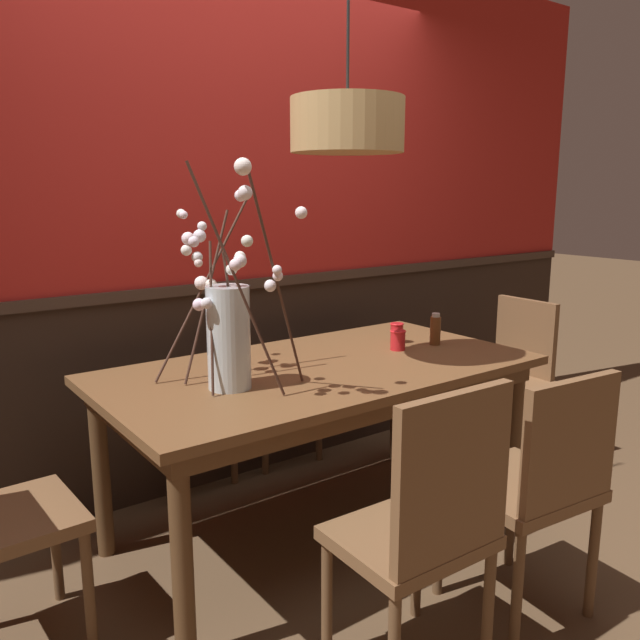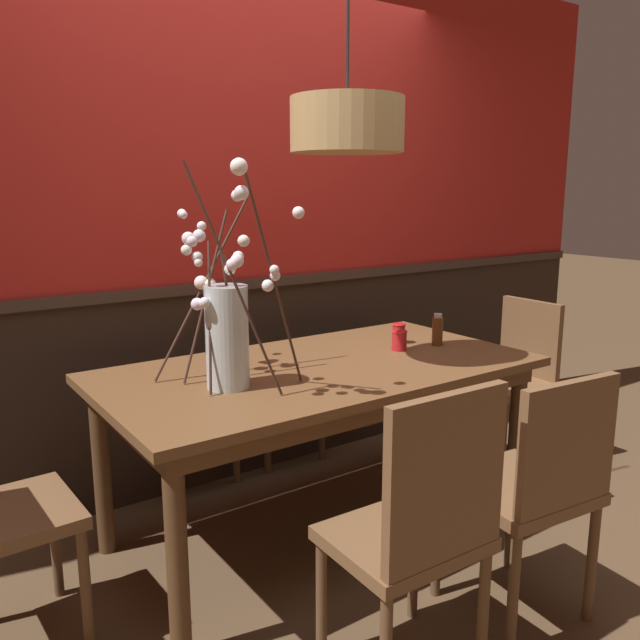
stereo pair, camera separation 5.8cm
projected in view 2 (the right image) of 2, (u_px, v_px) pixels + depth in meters
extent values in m
plane|color=brown|center=(320.00, 531.00, 2.86)|extent=(24.00, 24.00, 0.00)
cube|color=#2D2119|center=(235.00, 381.00, 3.40)|extent=(5.41, 0.12, 1.01)
cube|color=#3E2E24|center=(233.00, 284.00, 3.28)|extent=(5.41, 0.14, 0.05)
cube|color=#B2231E|center=(227.00, 110.00, 3.12)|extent=(5.41, 0.12, 1.74)
cube|color=brown|center=(320.00, 369.00, 2.71)|extent=(1.83, 0.96, 0.04)
cube|color=brown|center=(320.00, 383.00, 2.73)|extent=(1.72, 0.86, 0.08)
cylinder|color=brown|center=(177.00, 557.00, 2.01)|extent=(0.07, 0.07, 0.73)
cylinder|color=brown|center=(516.00, 441.00, 2.94)|extent=(0.07, 0.07, 0.73)
cylinder|color=brown|center=(102.00, 470.00, 2.64)|extent=(0.07, 0.07, 0.73)
cylinder|color=brown|center=(400.00, 396.00, 3.57)|extent=(0.07, 0.07, 0.73)
cube|color=brown|center=(403.00, 538.00, 1.97)|extent=(0.46, 0.40, 0.04)
cube|color=brown|center=(446.00, 478.00, 1.78)|extent=(0.43, 0.05, 0.49)
cylinder|color=brown|center=(321.00, 600.00, 2.04)|extent=(0.04, 0.04, 0.42)
cylinder|color=brown|center=(414.00, 562.00, 2.26)|extent=(0.04, 0.04, 0.42)
cylinder|color=brown|center=(483.00, 611.00, 1.99)|extent=(0.04, 0.04, 0.42)
cube|color=brown|center=(187.00, 398.00, 3.30)|extent=(0.42, 0.45, 0.04)
cube|color=brown|center=(169.00, 342.00, 3.40)|extent=(0.38, 0.05, 0.48)
cylinder|color=brown|center=(236.00, 444.00, 3.30)|extent=(0.04, 0.04, 0.42)
cylinder|color=brown|center=(174.00, 461.00, 3.10)|extent=(0.04, 0.04, 0.42)
cylinder|color=brown|center=(202.00, 423.00, 3.60)|extent=(0.04, 0.04, 0.42)
cylinder|color=brown|center=(144.00, 437.00, 3.39)|extent=(0.04, 0.04, 0.42)
cube|color=brown|center=(279.00, 378.00, 3.60)|extent=(0.43, 0.46, 0.04)
cube|color=brown|center=(263.00, 327.00, 3.72)|extent=(0.38, 0.07, 0.48)
cylinder|color=brown|center=(322.00, 423.00, 3.58)|extent=(0.04, 0.04, 0.44)
cylinder|color=brown|center=(267.00, 435.00, 3.41)|extent=(0.04, 0.04, 0.44)
cylinder|color=brown|center=(291.00, 404.00, 3.89)|extent=(0.04, 0.04, 0.44)
cylinder|color=brown|center=(239.00, 414.00, 3.72)|extent=(0.04, 0.04, 0.44)
cube|color=brown|center=(516.00, 488.00, 2.26)|extent=(0.48, 0.48, 0.04)
cube|color=brown|center=(568.00, 445.00, 2.04)|extent=(0.42, 0.08, 0.42)
cylinder|color=brown|center=(437.00, 540.00, 2.38)|extent=(0.04, 0.04, 0.45)
cylinder|color=brown|center=(511.00, 515.00, 2.56)|extent=(0.04, 0.04, 0.45)
cylinder|color=brown|center=(513.00, 595.00, 2.05)|extent=(0.04, 0.04, 0.45)
cylinder|color=brown|center=(592.00, 562.00, 2.24)|extent=(0.04, 0.04, 0.45)
cube|color=brown|center=(10.00, 516.00, 2.09)|extent=(0.42, 0.43, 0.04)
cylinder|color=brown|center=(55.00, 542.00, 2.37)|extent=(0.04, 0.04, 0.43)
cylinder|color=brown|center=(86.00, 589.00, 2.10)|extent=(0.04, 0.04, 0.43)
cube|color=brown|center=(504.00, 384.00, 3.46)|extent=(0.44, 0.42, 0.04)
cube|color=brown|center=(530.00, 338.00, 3.51)|extent=(0.05, 0.38, 0.42)
cylinder|color=brown|center=(503.00, 444.00, 3.27)|extent=(0.04, 0.04, 0.45)
cylinder|color=brown|center=(455.00, 424.00, 3.55)|extent=(0.04, 0.04, 0.45)
cylinder|color=brown|center=(549.00, 430.00, 3.46)|extent=(0.04, 0.04, 0.45)
cylinder|color=brown|center=(500.00, 412.00, 3.74)|extent=(0.04, 0.04, 0.45)
cylinder|color=silver|center=(227.00, 337.00, 2.37)|extent=(0.16, 0.16, 0.39)
cylinder|color=silver|center=(228.00, 375.00, 2.40)|extent=(0.14, 0.14, 0.08)
cylinder|color=#472D23|center=(275.00, 284.00, 2.25)|extent=(0.32, 0.16, 0.80)
sphere|color=white|center=(274.00, 270.00, 2.20)|extent=(0.03, 0.03, 0.03)
sphere|color=white|center=(298.00, 213.00, 2.16)|extent=(0.04, 0.04, 0.04)
sphere|color=white|center=(268.00, 286.00, 2.24)|extent=(0.04, 0.04, 0.04)
sphere|color=white|center=(275.00, 276.00, 2.22)|extent=(0.04, 0.04, 0.04)
cylinder|color=#472D23|center=(235.00, 284.00, 2.18)|extent=(0.31, 0.11, 0.82)
sphere|color=white|center=(237.00, 196.00, 2.05)|extent=(0.04, 0.04, 0.04)
sphere|color=white|center=(232.00, 265.00, 2.11)|extent=(0.04, 0.04, 0.04)
sphere|color=white|center=(241.00, 193.00, 2.02)|extent=(0.05, 0.05, 0.05)
sphere|color=white|center=(237.00, 261.00, 2.15)|extent=(0.05, 0.05, 0.05)
sphere|color=white|center=(244.00, 241.00, 2.08)|extent=(0.04, 0.04, 0.04)
sphere|color=white|center=(239.00, 167.00, 1.98)|extent=(0.06, 0.06, 0.06)
cylinder|color=#472D23|center=(232.00, 320.00, 2.37)|extent=(0.08, 0.01, 0.51)
sphere|color=white|center=(238.00, 257.00, 2.29)|extent=(0.04, 0.04, 0.04)
sphere|color=white|center=(236.00, 319.00, 2.34)|extent=(0.05, 0.05, 0.05)
sphere|color=white|center=(230.00, 269.00, 2.30)|extent=(0.04, 0.04, 0.04)
sphere|color=white|center=(229.00, 326.00, 2.36)|extent=(0.05, 0.05, 0.05)
cylinder|color=#472D23|center=(202.00, 288.00, 2.50)|extent=(0.42, 0.03, 0.70)
sphere|color=white|center=(187.00, 250.00, 2.53)|extent=(0.04, 0.04, 0.04)
sphere|color=white|center=(201.00, 283.00, 2.49)|extent=(0.05, 0.05, 0.05)
sphere|color=white|center=(182.00, 214.00, 2.61)|extent=(0.04, 0.04, 0.04)
sphere|color=white|center=(188.00, 238.00, 2.53)|extent=(0.05, 0.05, 0.05)
sphere|color=white|center=(198.00, 263.00, 2.54)|extent=(0.03, 0.03, 0.03)
sphere|color=white|center=(197.00, 257.00, 2.55)|extent=(0.04, 0.04, 0.04)
cylinder|color=#472D23|center=(206.00, 297.00, 2.44)|extent=(0.21, 0.02, 0.65)
sphere|color=white|center=(211.00, 284.00, 2.45)|extent=(0.04, 0.04, 0.04)
sphere|color=white|center=(183.00, 215.00, 2.44)|extent=(0.03, 0.03, 0.03)
sphere|color=white|center=(202.00, 226.00, 2.45)|extent=(0.04, 0.04, 0.04)
sphere|color=white|center=(199.00, 236.00, 2.45)|extent=(0.05, 0.05, 0.05)
cylinder|color=#472D23|center=(210.00, 318.00, 2.31)|extent=(0.08, 0.12, 0.55)
sphere|color=white|center=(192.00, 242.00, 2.25)|extent=(0.04, 0.04, 0.04)
sphere|color=white|center=(197.00, 304.00, 2.28)|extent=(0.05, 0.05, 0.05)
sphere|color=white|center=(210.00, 297.00, 2.32)|extent=(0.04, 0.04, 0.04)
sphere|color=white|center=(205.00, 303.00, 2.27)|extent=(0.04, 0.04, 0.04)
cylinder|color=red|center=(399.00, 333.00, 3.09)|extent=(0.06, 0.06, 0.10)
torus|color=red|center=(399.00, 324.00, 3.08)|extent=(0.07, 0.07, 0.01)
cylinder|color=silver|center=(399.00, 336.00, 3.09)|extent=(0.04, 0.04, 0.05)
cylinder|color=red|center=(399.00, 340.00, 2.96)|extent=(0.07, 0.07, 0.09)
torus|color=red|center=(399.00, 331.00, 2.95)|extent=(0.07, 0.07, 0.01)
cylinder|color=silver|center=(399.00, 343.00, 2.96)|extent=(0.05, 0.05, 0.05)
cylinder|color=brown|center=(437.00, 331.00, 3.05)|extent=(0.05, 0.05, 0.14)
cylinder|color=beige|center=(438.00, 316.00, 3.03)|extent=(0.04, 0.04, 0.02)
cylinder|color=tan|center=(347.00, 125.00, 2.48)|extent=(0.44, 0.44, 0.21)
sphere|color=#F9EAB7|center=(347.00, 134.00, 2.49)|extent=(0.14, 0.14, 0.14)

